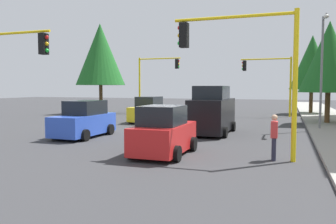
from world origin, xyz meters
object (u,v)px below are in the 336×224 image
(traffic_signal_near_left, at_px, (243,55))
(tree_roadside_far, at_px, (312,62))
(tree_roadside_mid, at_px, (329,57))
(car_yellow, at_px, (148,110))
(car_blue, at_px, (84,120))
(street_lamp_curbside, at_px, (322,60))
(pedestrian_crossing, at_px, (274,136))
(traffic_signal_far_right, at_px, (155,74))
(traffic_signal_far_left, at_px, (270,75))
(tree_opposite_side, at_px, (100,54))
(car_red, at_px, (163,133))
(traffic_signal_near_right, at_px, (5,64))
(delivery_van_black, at_px, (212,112))

(traffic_signal_near_left, distance_m, tree_roadside_far, 24.34)
(tree_roadside_mid, distance_m, car_yellow, 13.77)
(tree_roadside_mid, relative_size, car_blue, 1.81)
(street_lamp_curbside, height_order, pedestrian_crossing, street_lamp_curbside)
(traffic_signal_near_left, relative_size, car_yellow, 1.32)
(car_yellow, height_order, pedestrian_crossing, car_yellow)
(traffic_signal_far_right, relative_size, traffic_signal_far_left, 1.06)
(tree_opposite_side, relative_size, car_yellow, 2.23)
(car_red, distance_m, car_blue, 6.66)
(car_red, bearing_deg, pedestrian_crossing, 94.87)
(traffic_signal_far_right, distance_m, street_lamp_curbside, 18.18)
(traffic_signal_far_right, bearing_deg, pedestrian_crossing, 32.08)
(street_lamp_curbside, distance_m, car_red, 12.44)
(street_lamp_curbside, bearing_deg, pedestrian_crossing, -13.85)
(traffic_signal_near_right, bearing_deg, car_blue, 139.44)
(traffic_signal_far_left, bearing_deg, delivery_van_black, -10.49)
(delivery_van_black, xyz_separation_m, car_yellow, (-4.99, -6.09, -0.38))
(pedestrian_crossing, bearing_deg, street_lamp_curbside, 166.15)
(delivery_van_black, distance_m, pedestrian_crossing, 7.44)
(traffic_signal_far_left, xyz_separation_m, car_blue, (17.10, -8.84, -2.98))
(traffic_signal_near_left, height_order, tree_roadside_far, tree_roadside_far)
(traffic_signal_near_right, bearing_deg, delivery_van_black, 126.21)
(traffic_signal_far_left, xyz_separation_m, street_lamp_curbside, (10.39, 3.54, 0.47))
(car_blue, xyz_separation_m, car_yellow, (-8.54, 0.24, -0.00))
(car_blue, xyz_separation_m, pedestrian_crossing, (2.91, 10.00, 0.01))
(traffic_signal_near_left, bearing_deg, tree_roadside_far, 170.92)
(traffic_signal_far_right, xyz_separation_m, tree_roadside_far, (-4.00, 15.22, 1.08))
(tree_roadside_far, height_order, pedestrian_crossing, tree_roadside_far)
(traffic_signal_far_left, height_order, pedestrian_crossing, traffic_signal_far_left)
(tree_roadside_far, relative_size, car_yellow, 1.90)
(street_lamp_curbside, height_order, car_red, street_lamp_curbside)
(delivery_van_black, bearing_deg, traffic_signal_far_right, -146.79)
(tree_roadside_mid, bearing_deg, traffic_signal_near_right, -48.19)
(traffic_signal_near_left, distance_m, car_red, 4.27)
(traffic_signal_far_right, bearing_deg, car_yellow, 17.98)
(car_red, distance_m, pedestrian_crossing, 4.21)
(traffic_signal_far_right, relative_size, tree_roadside_far, 0.74)
(traffic_signal_far_left, relative_size, car_yellow, 1.32)
(traffic_signal_near_left, xyz_separation_m, car_blue, (-2.90, -8.84, -2.98))
(traffic_signal_far_right, distance_m, traffic_signal_near_right, 20.00)
(traffic_signal_far_left, height_order, tree_opposite_side, tree_opposite_side)
(car_red, height_order, car_blue, same)
(car_yellow, distance_m, pedestrian_crossing, 15.05)
(traffic_signal_near_left, bearing_deg, traffic_signal_far_left, -180.00)
(traffic_signal_near_right, relative_size, car_red, 1.50)
(traffic_signal_near_left, bearing_deg, pedestrian_crossing, 89.36)
(tree_roadside_far, distance_m, car_red, 25.68)
(traffic_signal_near_right, bearing_deg, car_yellow, 166.63)
(traffic_signal_near_left, height_order, pedestrian_crossing, traffic_signal_near_left)
(traffic_signal_far_right, relative_size, street_lamp_curbside, 0.83)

